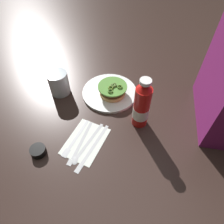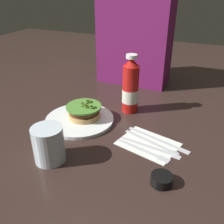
% 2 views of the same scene
% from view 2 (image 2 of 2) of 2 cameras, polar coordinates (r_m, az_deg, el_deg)
% --- Properties ---
extents(ground_plane, '(3.00, 3.00, 0.00)m').
position_cam_2_polar(ground_plane, '(0.85, -4.42, -5.38)').
color(ground_plane, '#2F211D').
extents(dinner_plate, '(0.25, 0.25, 0.01)m').
position_cam_2_polar(dinner_plate, '(0.93, -7.35, -1.73)').
color(dinner_plate, white).
rests_on(dinner_plate, ground_plane).
extents(burger_sandwich, '(0.13, 0.13, 0.05)m').
position_cam_2_polar(burger_sandwich, '(0.92, -6.36, 0.18)').
color(burger_sandwich, tan).
rests_on(burger_sandwich, dinner_plate).
extents(ketchup_bottle, '(0.06, 0.06, 0.23)m').
position_cam_2_polar(ketchup_bottle, '(0.96, 4.23, 5.55)').
color(ketchup_bottle, red).
rests_on(ketchup_bottle, ground_plane).
extents(water_glass, '(0.09, 0.09, 0.11)m').
position_cam_2_polar(water_glass, '(0.73, -14.19, -7.11)').
color(water_glass, silver).
rests_on(water_glass, ground_plane).
extents(condiment_cup, '(0.06, 0.06, 0.03)m').
position_cam_2_polar(condiment_cup, '(0.68, 11.20, -14.80)').
color(condiment_cup, black).
rests_on(condiment_cup, ground_plane).
extents(napkin, '(0.20, 0.17, 0.00)m').
position_cam_2_polar(napkin, '(0.81, 8.18, -7.11)').
color(napkin, white).
rests_on(napkin, ground_plane).
extents(fork_utensil, '(0.18, 0.06, 0.00)m').
position_cam_2_polar(fork_utensil, '(0.78, 7.93, -8.76)').
color(fork_utensil, silver).
rests_on(fork_utensil, napkin).
extents(butter_knife, '(0.20, 0.04, 0.00)m').
position_cam_2_polar(butter_knife, '(0.79, 9.43, -7.89)').
color(butter_knife, silver).
rests_on(butter_knife, napkin).
extents(spoon_utensil, '(0.19, 0.08, 0.00)m').
position_cam_2_polar(spoon_utensil, '(0.81, 10.44, -7.29)').
color(spoon_utensil, silver).
rests_on(spoon_utensil, napkin).
extents(steak_knife, '(0.22, 0.08, 0.00)m').
position_cam_2_polar(steak_knife, '(0.83, 11.17, -6.32)').
color(steak_knife, silver).
rests_on(steak_knife, napkin).
extents(diner_person, '(0.33, 0.17, 0.56)m').
position_cam_2_polar(diner_person, '(1.23, 5.33, 17.79)').
color(diner_person, '#741C5C').
rests_on(diner_person, ground_plane).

